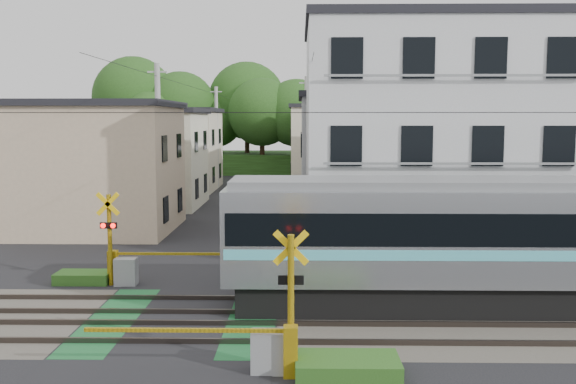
{
  "coord_description": "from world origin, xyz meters",
  "views": [
    {
      "loc": [
        3.18,
        -16.86,
        5.4
      ],
      "look_at": [
        2.78,
        5.0,
        2.93
      ],
      "focal_mm": 40.0,
      "sensor_mm": 36.0,
      "label": 1
    }
  ],
  "objects_px": {
    "apartment_block": "(430,138)",
    "pedestrian": "(235,189)",
    "crossing_signal_near": "(271,341)",
    "crossing_signal_far": "(124,263)"
  },
  "relations": [
    {
      "from": "crossing_signal_far",
      "to": "apartment_block",
      "type": "bearing_deg",
      "value": 27.78
    },
    {
      "from": "crossing_signal_near",
      "to": "pedestrian",
      "type": "height_order",
      "value": "crossing_signal_near"
    },
    {
      "from": "crossing_signal_near",
      "to": "apartment_block",
      "type": "distance_m",
      "value": 14.95
    },
    {
      "from": "crossing_signal_far",
      "to": "apartment_block",
      "type": "height_order",
      "value": "apartment_block"
    },
    {
      "from": "apartment_block",
      "to": "pedestrian",
      "type": "relative_size",
      "value": 5.76
    },
    {
      "from": "pedestrian",
      "to": "crossing_signal_far",
      "type": "bearing_deg",
      "value": 68.81
    },
    {
      "from": "crossing_signal_far",
      "to": "crossing_signal_near",
      "type": "bearing_deg",
      "value": -54.71
    },
    {
      "from": "crossing_signal_near",
      "to": "apartment_block",
      "type": "xyz_separation_m",
      "value": [
        5.91,
        13.15,
        3.94
      ]
    },
    {
      "from": "crossing_signal_far",
      "to": "pedestrian",
      "type": "xyz_separation_m",
      "value": [
        1.5,
        21.49,
        0.17
      ]
    },
    {
      "from": "apartment_block",
      "to": "pedestrian",
      "type": "bearing_deg",
      "value": 121.5
    }
  ]
}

